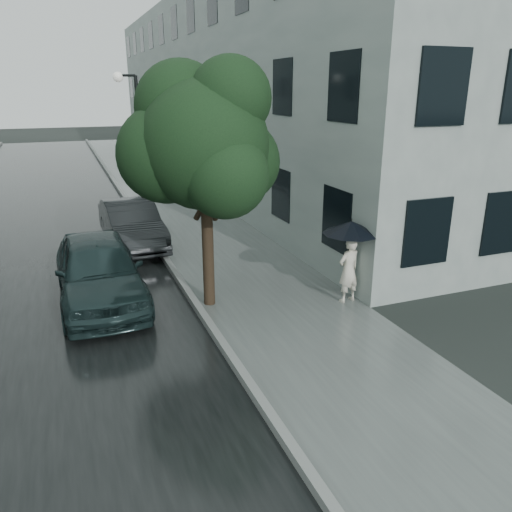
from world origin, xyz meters
name	(u,v)px	position (x,y,z in m)	size (l,w,h in m)	color
ground	(323,357)	(0.00, 0.00, 0.00)	(120.00, 120.00, 0.00)	black
sidewalk	(182,210)	(0.25, 12.00, 0.00)	(3.50, 60.00, 0.01)	slate
kerb_near	(135,213)	(-1.57, 12.00, 0.07)	(0.15, 60.00, 0.15)	slate
asphalt_road	(35,223)	(-5.08, 12.00, 0.00)	(6.85, 60.00, 0.00)	black
building_near	(241,89)	(5.47, 19.50, 4.50)	(7.02, 36.00, 9.00)	#95A39C
pedestrian	(349,270)	(1.70, 2.00, 0.75)	(0.54, 0.36, 1.49)	beige
umbrella	(351,227)	(1.72, 2.03, 1.72)	(1.47, 1.47, 0.97)	black
street_tree	(203,142)	(-1.23, 3.10, 3.53)	(3.45, 3.14, 5.22)	#332619
lamp_post	(136,142)	(-1.60, 10.18, 2.90)	(0.82, 0.47, 5.07)	black
car_near	(99,270)	(-3.47, 4.00, 0.76)	(1.78, 4.43, 1.51)	#192B2B
car_far	(132,224)	(-2.20, 8.02, 0.69)	(1.44, 4.13, 1.36)	#222527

